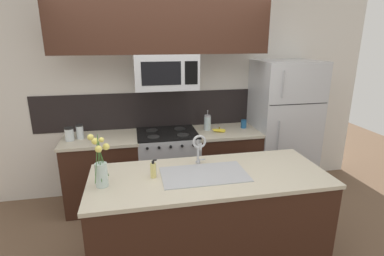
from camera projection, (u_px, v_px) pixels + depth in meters
name	position (u px, v px, depth m)	size (l,w,h in m)	color
ground_plane	(179.00, 239.00, 3.22)	(10.00, 10.00, 0.00)	brown
rear_partition	(185.00, 97.00, 4.10)	(5.20, 0.10, 2.60)	silver
splash_band	(164.00, 110.00, 4.04)	(3.34, 0.01, 0.48)	black
back_counter_left	(103.00, 172.00, 3.78)	(0.91, 0.65, 0.91)	#381E14
back_counter_right	(225.00, 162.00, 4.08)	(0.84, 0.65, 0.91)	#381E14
stove_range	(168.00, 166.00, 3.93)	(0.76, 0.64, 0.93)	#B7BABF
microwave	(166.00, 72.00, 3.55)	(0.74, 0.40, 0.41)	#B7BABF
upper_cabinet_band	(162.00, 27.00, 3.37)	(2.45, 0.34, 0.60)	#381E14
refrigerator	(282.00, 127.00, 4.13)	(0.81, 0.74, 1.80)	#B7BABF
storage_jar_tall	(69.00, 134.00, 3.53)	(0.10, 0.10, 0.16)	silver
storage_jar_medium	(80.00, 132.00, 3.60)	(0.08, 0.08, 0.17)	silver
banana_bunch	(219.00, 130.00, 3.87)	(0.19, 0.13, 0.08)	yellow
french_press	(207.00, 123.00, 3.93)	(0.09, 0.09, 0.27)	silver
coffee_tin	(244.00, 124.00, 4.03)	(0.08, 0.08, 0.11)	#1E5184
island_counter	(209.00, 218.00, 2.80)	(2.11, 0.87, 0.91)	#381E14
kitchen_sink	(204.00, 182.00, 2.68)	(0.76, 0.44, 0.16)	#ADAFB5
sink_faucet	(199.00, 145.00, 2.81)	(0.14, 0.14, 0.31)	#B7BABF
dish_soap_bottle	(153.00, 170.00, 2.59)	(0.06, 0.05, 0.16)	#DBCC75
flower_vase	(101.00, 169.00, 2.41)	(0.15, 0.18, 0.48)	silver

